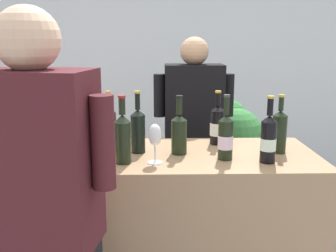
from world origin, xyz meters
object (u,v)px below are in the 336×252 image
wine_bottle_1 (64,131)px  wine_bottle_7 (268,139)px  wine_glass (155,137)px  potted_shrub (234,151)px  person_server (193,153)px  wine_bottle_2 (109,126)px  wine_bottle_8 (226,137)px  wine_bottle_0 (54,125)px  wine_bottle_5 (279,131)px  wine_bottle_6 (123,137)px  person_guest (44,250)px  wine_bottle_3 (73,137)px  wine_bottle_10 (138,130)px  wine_bottle_4 (179,133)px  wine_bottle_11 (217,125)px

wine_bottle_1 → wine_bottle_7: bearing=-9.4°
wine_glass → potted_shrub: 1.53m
person_server → potted_shrub: 0.60m
wine_bottle_2 → wine_bottle_8: bearing=-23.8°
wine_bottle_1 → person_server: size_ratio=0.21×
wine_bottle_0 → wine_bottle_5: 1.24m
wine_bottle_6 → wine_bottle_0: bearing=141.8°
wine_bottle_7 → person_guest: 1.12m
wine_bottle_0 → wine_bottle_8: 0.97m
wine_bottle_3 → person_server: 1.13m
person_guest → wine_bottle_2: bearing=80.5°
wine_bottle_3 → person_server: size_ratio=0.21×
wine_bottle_5 → wine_glass: wine_bottle_5 is taller
person_guest → wine_bottle_7: bearing=28.5°
wine_bottle_1 → person_guest: (0.07, -0.69, -0.28)m
wine_bottle_2 → wine_bottle_10: (0.17, -0.14, 0.01)m
wine_bottle_0 → person_server: (0.84, 0.53, -0.33)m
wine_bottle_6 → person_guest: size_ratio=0.20×
wine_bottle_8 → wine_bottle_10: wine_bottle_10 is taller
person_server → potted_shrub: size_ratio=1.46×
person_server → person_guest: (-0.67, -1.39, 0.05)m
wine_bottle_6 → wine_bottle_4: bearing=27.8°
wine_bottle_4 → wine_bottle_6: bearing=-152.2°
wine_bottle_8 → wine_bottle_11: wine_bottle_8 is taller
wine_glass → person_server: (0.26, 0.87, -0.35)m
person_server → wine_bottle_7: bearing=-71.6°
wine_bottle_5 → wine_bottle_3: bearing=-172.1°
wine_bottle_2 → wine_bottle_8: (0.61, -0.27, 0.00)m
wine_bottle_3 → wine_glass: (0.40, -0.02, 0.00)m
wine_bottle_4 → wine_bottle_8: size_ratio=0.94×
wine_bottle_4 → wine_glass: size_ratio=1.58×
wine_bottle_2 → person_server: person_server is taller
wine_bottle_5 → person_server: size_ratio=0.19×
wine_bottle_8 → person_guest: person_guest is taller
wine_bottle_3 → wine_bottle_8: (0.75, 0.04, -0.01)m
potted_shrub → wine_bottle_5: bearing=-89.7°
wine_bottle_10 → potted_shrub: bearing=56.4°
wine_bottle_7 → wine_glass: (-0.55, 0.00, 0.01)m
wine_bottle_5 → wine_bottle_11: 0.35m
wine_bottle_4 → person_guest: bearing=-128.2°
person_server → potted_shrub: (0.39, 0.44, -0.12)m
wine_bottle_5 → wine_bottle_7: wine_bottle_7 is taller
wine_bottle_10 → person_server: person_server is taller
wine_bottle_11 → person_server: person_server is taller
wine_bottle_1 → wine_bottle_8: bearing=-7.9°
wine_bottle_4 → wine_bottle_10: wine_bottle_10 is taller
wine_bottle_5 → wine_bottle_4: bearing=-178.7°
wine_bottle_6 → potted_shrub: bearing=58.2°
wine_bottle_7 → potted_shrub: wine_bottle_7 is taller
wine_bottle_1 → wine_bottle_4: bearing=-1.6°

